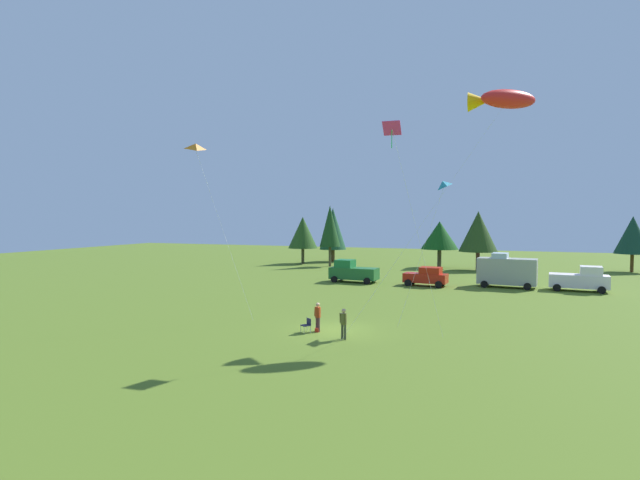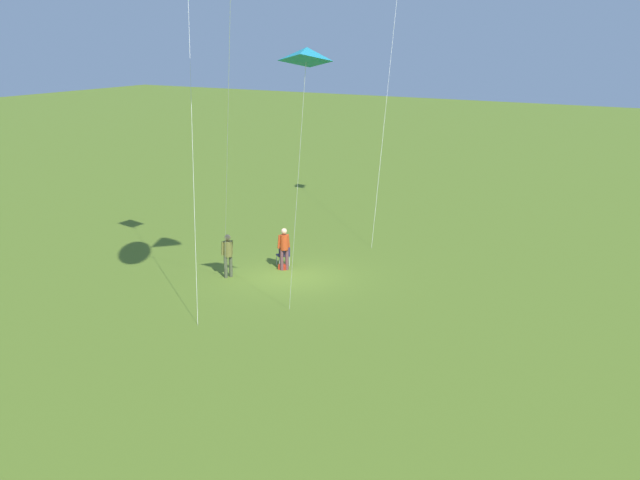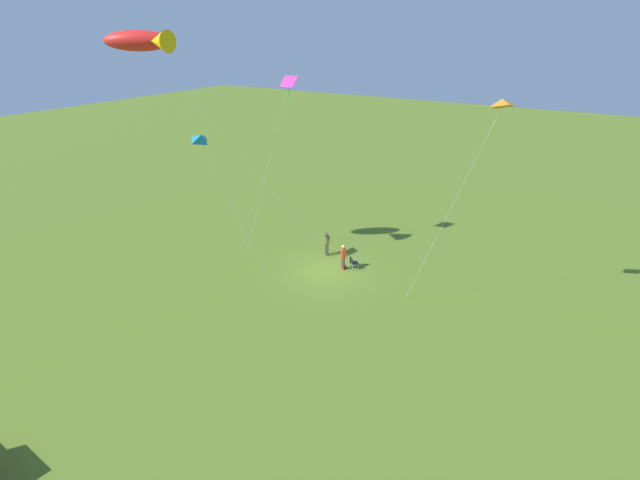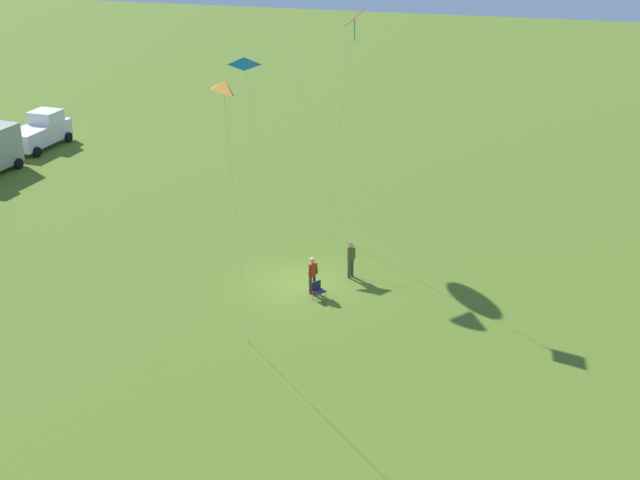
{
  "view_description": "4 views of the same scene",
  "coord_description": "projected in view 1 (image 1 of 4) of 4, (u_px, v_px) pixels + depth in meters",
  "views": [
    {
      "loc": [
        9.79,
        -28.29,
        6.82
      ],
      "look_at": [
        -1.04,
        0.37,
        5.42
      ],
      "focal_mm": 28.0,
      "sensor_mm": 36.0,
      "label": 1
    },
    {
      "loc": [
        28.41,
        18.65,
        9.89
      ],
      "look_at": [
        -0.1,
        1.33,
        1.66
      ],
      "focal_mm": 50.0,
      "sensor_mm": 36.0,
      "label": 2
    },
    {
      "loc": [
        -15.0,
        25.26,
        14.94
      ],
      "look_at": [
        0.44,
        0.2,
        2.19
      ],
      "focal_mm": 28.0,
      "sensor_mm": 36.0,
      "label": 3
    },
    {
      "loc": [
        -35.76,
        -10.23,
        18.1
      ],
      "look_at": [
        1.13,
        -0.64,
        1.81
      ],
      "focal_mm": 50.0,
      "sensor_mm": 36.0,
      "label": 4
    }
  ],
  "objects": [
    {
      "name": "kite_delta_teal",
      "position": [
        442.0,
        185.0,
        31.91
      ],
      "size": [
        2.95,
        2.97,
        9.27
      ],
      "color": "teal",
      "rests_on": "ground"
    },
    {
      "name": "kite_diamond_rainbow",
      "position": [
        393.0,
        135.0,
        26.92
      ],
      "size": [
        3.1,
        2.46,
        11.96
      ],
      "color": "#D72F91",
      "rests_on": "ground"
    },
    {
      "name": "treeline_distant",
      "position": [
        418.0,
        232.0,
        68.57
      ],
      "size": [
        46.92,
        10.66,
        8.47
      ],
      "color": "#44412A",
      "rests_on": "ground"
    },
    {
      "name": "ground_plane",
      "position": [
        334.0,
        330.0,
        30.2
      ],
      "size": [
        160.0,
        160.0,
        0.0
      ],
      "primitive_type": "plane",
      "color": "#536E21"
    },
    {
      "name": "car_red_sedan",
      "position": [
        427.0,
        276.0,
        49.45
      ],
      "size": [
        4.35,
        2.52,
        1.89
      ],
      "rotation": [
        0.0,
        0.0,
        -0.09
      ],
      "color": "red",
      "rests_on": "ground"
    },
    {
      "name": "truck_green_flatbed",
      "position": [
        352.0,
        272.0,
        52.38
      ],
      "size": [
        5.12,
        2.67,
        2.34
      ],
      "rotation": [
        0.0,
        0.0,
        3.08
      ],
      "color": "#21642C",
      "rests_on": "ground"
    },
    {
      "name": "backpack_on_grass",
      "position": [
        317.0,
        330.0,
        29.66
      ],
      "size": [
        0.28,
        0.36,
        0.22
      ],
      "primitive_type": "cube",
      "rotation": [
        0.0,
        0.0,
        4.93
      ],
      "color": "#B52915",
      "rests_on": "ground"
    },
    {
      "name": "kite_delta_orange",
      "position": [
        196.0,
        147.0,
        32.77
      ],
      "size": [
        4.4,
        1.55,
        11.77
      ],
      "color": "orange",
      "rests_on": "ground"
    },
    {
      "name": "person_kite_flyer",
      "position": [
        344.0,
        321.0,
        27.76
      ],
      "size": [
        0.5,
        0.46,
        1.74
      ],
      "rotation": [
        0.0,
        0.0,
        4.24
      ],
      "color": "#3D442E",
      "rests_on": "ground"
    },
    {
      "name": "folding_chair",
      "position": [
        307.0,
        324.0,
        29.55
      ],
      "size": [
        0.68,
        0.68,
        0.82
      ],
      "rotation": [
        0.0,
        0.0,
        4.02
      ],
      "color": "#262542",
      "rests_on": "ground"
    },
    {
      "name": "truck_white_pickup",
      "position": [
        581.0,
        279.0,
        45.93
      ],
      "size": [
        5.15,
        2.76,
        2.34
      ],
      "rotation": [
        0.0,
        0.0,
        -0.09
      ],
      "color": "white",
      "rests_on": "ground"
    },
    {
      "name": "kite_large_fish",
      "position": [
        501.0,
        100.0,
        30.8
      ],
      "size": [
        10.41,
        8.87,
        14.7
      ],
      "color": "red",
      "rests_on": "ground"
    },
    {
      "name": "person_spectator",
      "position": [
        318.0,
        315.0,
        29.7
      ],
      "size": [
        0.52,
        0.48,
        1.74
      ],
      "rotation": [
        0.0,
        0.0,
        4.07
      ],
      "color": "brown",
      "rests_on": "ground"
    },
    {
      "name": "van_motorhome_grey",
      "position": [
        507.0,
        271.0,
        48.42
      ],
      "size": [
        5.59,
        3.04,
        3.34
      ],
      "rotation": [
        0.0,
        0.0,
        3.04
      ],
      "color": "#9EA395",
      "rests_on": "ground"
    }
  ]
}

